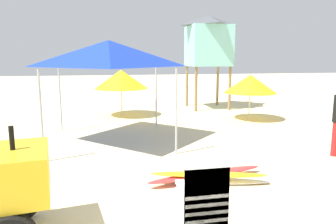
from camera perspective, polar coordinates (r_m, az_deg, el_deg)
The scene contains 6 objects.
stacked_plastic_chairs at distance 3.60m, azimuth 6.37°, elevation -16.23°, with size 0.48×0.48×1.29m.
surfboard_pile at distance 6.10m, azimuth 7.74°, elevation -11.46°, with size 2.42×0.96×0.24m.
popup_canopy at distance 8.78m, azimuth -10.67°, elevation 10.36°, with size 3.11×3.11×2.79m.
lifeguard_tower at distance 14.74m, azimuth 7.33°, elevation 12.65°, with size 1.98×1.98×4.20m.
beach_umbrella_mid at distance 12.24m, azimuth 14.66°, elevation 4.96°, with size 1.95×1.95×1.70m.
beach_umbrella_far at distance 12.75m, azimuth -8.48°, elevation 5.89°, with size 2.12×2.12×1.85m.
Camera 1 is at (-1.26, -3.50, 2.32)m, focal length 33.68 mm.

